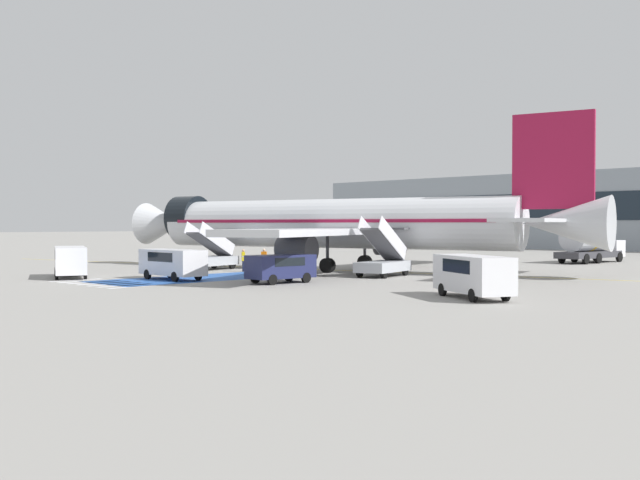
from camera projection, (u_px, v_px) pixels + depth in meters
The scene contains 21 objects.
ground_plane at pixel (342, 270), 59.65m from camera, with size 600.00×600.00×0.00m, color gray.
apron_leadline_yellow at pixel (330, 270), 59.31m from camera, with size 0.20×74.62×0.01m, color gold.
apron_stand_patch_blue at pixel (193, 278), 49.94m from camera, with size 5.99×13.52×0.01m, color #2856A8.
apron_walkway_bar_0 at pixel (76, 280), 48.46m from camera, with size 0.44×3.60×0.01m, color silver.
apron_walkway_bar_1 at pixel (85, 281), 47.62m from camera, with size 0.44×3.60×0.01m, color silver.
apron_walkway_bar_2 at pixel (95, 282), 46.77m from camera, with size 0.44×3.60×0.01m, color silver.
apron_walkway_bar_3 at pixel (104, 283), 45.93m from camera, with size 0.44×3.60×0.01m, color silver.
apron_walkway_bar_4 at pixel (114, 284), 45.09m from camera, with size 0.44×3.60×0.01m, color silver.
apron_walkway_bar_5 at pixel (125, 285), 44.25m from camera, with size 0.44×3.60×0.01m, color silver.
apron_walkway_bar_6 at pixel (136, 287), 43.41m from camera, with size 0.44×3.60×0.01m, color silver.
airliner at pixel (337, 224), 58.88m from camera, with size 40.42×35.67×11.16m.
boarding_stairs_forward at pixel (210, 258), 59.74m from camera, with size 3.29×5.54×3.85m.
boarding_stairs_aft at pixel (383, 262), 51.92m from camera, with size 3.29×5.54×4.21m.
fuel_tanker at pixel (590, 243), 70.49m from camera, with size 3.03×9.29×3.70m.
service_van_0 at pixel (70, 259), 50.63m from camera, with size 5.81×4.11×2.10m.
service_van_1 at pixel (281, 266), 46.04m from camera, with size 2.19×4.36×1.74m.
service_van_2 at pixel (473, 273), 36.49m from camera, with size 5.47×4.17×2.09m.
service_van_3 at pixel (173, 261), 48.87m from camera, with size 5.28×2.03×1.98m.
baggage_cart at pixel (273, 271), 53.94m from camera, with size 2.55×3.00×0.87m.
ground_crew_0 at pixel (243, 259), 57.21m from camera, with size 0.49×0.42×1.72m.
ground_crew_1 at pixel (264, 258), 58.29m from camera, with size 0.48×0.44×1.73m.
Camera 1 is at (40.59, -43.65, 3.63)m, focal length 42.00 mm.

